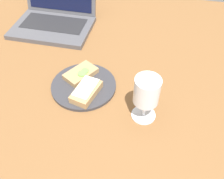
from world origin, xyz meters
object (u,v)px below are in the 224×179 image
at_px(sandwich_with_cucumber, 81,74).
at_px(sandwich_with_cheese, 86,91).
at_px(wine_glass, 147,92).
at_px(plate, 84,86).
at_px(laptop, 55,17).

relative_size(sandwich_with_cucumber, sandwich_with_cheese, 1.04).
bearing_deg(wine_glass, plate, 160.25).
bearing_deg(sandwich_with_cucumber, plate, -62.13).
relative_size(plate, sandwich_with_cucumber, 1.69).
xyz_separation_m(plate, sandwich_with_cheese, (0.02, -0.04, 0.02)).
relative_size(sandwich_with_cheese, wine_glass, 0.83).
bearing_deg(laptop, plate, -55.45).
height_order(plate, sandwich_with_cheese, sandwich_with_cheese).
bearing_deg(sandwich_with_cucumber, sandwich_with_cheese, -61.88).
bearing_deg(sandwich_with_cucumber, wine_glass, -26.47).
relative_size(plate, laptop, 0.66).
xyz_separation_m(sandwich_with_cheese, wine_glass, (0.19, -0.04, 0.07)).
distance_m(plate, sandwich_with_cheese, 0.05).
xyz_separation_m(wine_glass, laptop, (-0.44, 0.41, -0.06)).
xyz_separation_m(sandwich_with_cucumber, wine_glass, (0.23, -0.12, 0.08)).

